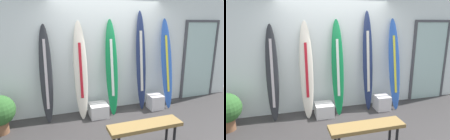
# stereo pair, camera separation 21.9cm
# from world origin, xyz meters

# --- Properties ---
(ground) EXTENTS (8.00, 8.00, 0.04)m
(ground) POSITION_xyz_m (0.00, 0.00, -0.02)
(ground) COLOR #373434
(wall_back) EXTENTS (7.20, 0.20, 2.80)m
(wall_back) POSITION_xyz_m (0.00, 1.30, 1.40)
(wall_back) COLOR white
(wall_back) RESTS_ON ground
(surfboard_charcoal) EXTENTS (0.26, 0.35, 2.00)m
(surfboard_charcoal) POSITION_xyz_m (-1.38, 0.99, 0.98)
(surfboard_charcoal) COLOR #292B2F
(surfboard_charcoal) RESTS_ON ground
(surfboard_ivory) EXTENTS (0.30, 0.45, 2.07)m
(surfboard_ivory) POSITION_xyz_m (-0.68, 0.96, 1.02)
(surfboard_ivory) COLOR silver
(surfboard_ivory) RESTS_ON ground
(surfboard_emerald) EXTENTS (0.29, 0.44, 2.10)m
(surfboard_emerald) POSITION_xyz_m (-0.00, 0.95, 1.04)
(surfboard_emerald) COLOR #127B3F
(surfboard_emerald) RESTS_ON ground
(surfboard_navy) EXTENTS (0.24, 0.33, 2.29)m
(surfboard_navy) POSITION_xyz_m (0.73, 0.99, 1.12)
(surfboard_navy) COLOR navy
(surfboard_navy) RESTS_ON ground
(surfboard_cobalt) EXTENTS (0.30, 0.51, 2.12)m
(surfboard_cobalt) POSITION_xyz_m (1.37, 0.91, 1.05)
(surfboard_cobalt) COLOR #2953AF
(surfboard_cobalt) RESTS_ON ground
(display_block_left) EXTENTS (0.39, 0.39, 0.28)m
(display_block_left) POSITION_xyz_m (-0.34, 0.84, 0.14)
(display_block_left) COLOR silver
(display_block_left) RESTS_ON ground
(display_block_center) EXTENTS (0.34, 0.34, 0.34)m
(display_block_center) POSITION_xyz_m (1.05, 0.81, 0.17)
(display_block_center) COLOR silver
(display_block_center) RESTS_ON ground
(glass_door) EXTENTS (1.06, 0.06, 2.09)m
(glass_door) POSITION_xyz_m (2.58, 1.18, 1.08)
(glass_door) COLOR silver
(glass_door) RESTS_ON ground
(bench) EXTENTS (1.20, 0.30, 0.46)m
(bench) POSITION_xyz_m (0.06, -0.55, 0.40)
(bench) COLOR olive
(bench) RESTS_ON ground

